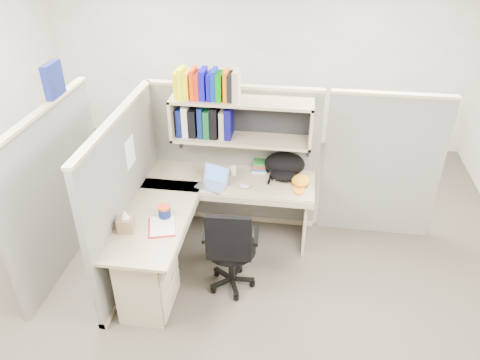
% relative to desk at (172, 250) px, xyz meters
% --- Properties ---
extents(ground, '(6.00, 6.00, 0.00)m').
position_rel_desk_xyz_m(ground, '(0.41, 0.29, -0.44)').
color(ground, '#3D372F').
rests_on(ground, ground).
extents(room_shell, '(6.00, 6.00, 6.00)m').
position_rel_desk_xyz_m(room_shell, '(0.41, 0.29, 1.18)').
color(room_shell, '#ACA89B').
rests_on(room_shell, ground).
extents(cubicle, '(3.79, 1.84, 1.95)m').
position_rel_desk_xyz_m(cubicle, '(0.04, 0.74, 0.47)').
color(cubicle, '#5C5C58').
rests_on(cubicle, ground).
extents(desk, '(1.74, 1.75, 0.73)m').
position_rel_desk_xyz_m(desk, '(0.00, 0.00, 0.00)').
color(desk, gray).
rests_on(desk, ground).
extents(laptop, '(0.37, 0.37, 0.21)m').
position_rel_desk_xyz_m(laptop, '(0.25, 0.68, 0.39)').
color(laptop, '#AEAEB2').
rests_on(laptop, desk).
extents(backpack, '(0.51, 0.45, 0.25)m').
position_rel_desk_xyz_m(backpack, '(0.96, 0.98, 0.41)').
color(backpack, black).
rests_on(backpack, desk).
extents(orange_cap, '(0.22, 0.24, 0.10)m').
position_rel_desk_xyz_m(orange_cap, '(1.14, 0.84, 0.34)').
color(orange_cap, orange).
rests_on(orange_cap, desk).
extents(snack_canister, '(0.12, 0.12, 0.12)m').
position_rel_desk_xyz_m(snack_canister, '(-0.07, 0.12, 0.35)').
color(snack_canister, '#0D1951').
rests_on(snack_canister, desk).
extents(tissue_box, '(0.15, 0.15, 0.21)m').
position_rel_desk_xyz_m(tissue_box, '(-0.35, -0.12, 0.40)').
color(tissue_box, '#8C694F').
rests_on(tissue_box, desk).
extents(mouse, '(0.10, 0.07, 0.04)m').
position_rel_desk_xyz_m(mouse, '(0.58, 0.71, 0.31)').
color(mouse, '#98B4D8').
rests_on(mouse, desk).
extents(paper_cup, '(0.08, 0.08, 0.09)m').
position_rel_desk_xyz_m(paper_cup, '(0.43, 0.95, 0.34)').
color(paper_cup, silver).
rests_on(paper_cup, desk).
extents(book_stack, '(0.17, 0.22, 0.10)m').
position_rel_desk_xyz_m(book_stack, '(0.68, 1.11, 0.34)').
color(book_stack, gray).
rests_on(book_stack, desk).
extents(loose_paper, '(0.29, 0.34, 0.00)m').
position_rel_desk_xyz_m(loose_paper, '(-0.06, -0.02, 0.29)').
color(loose_paper, silver).
rests_on(loose_paper, desk).
extents(task_chair, '(0.51, 0.48, 0.97)m').
position_rel_desk_xyz_m(task_chair, '(0.54, 0.04, -0.10)').
color(task_chair, black).
rests_on(task_chair, ground).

